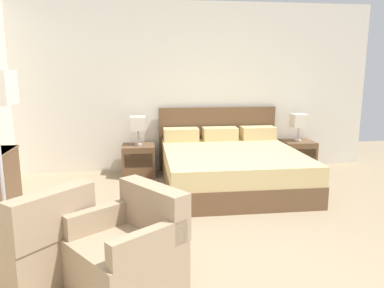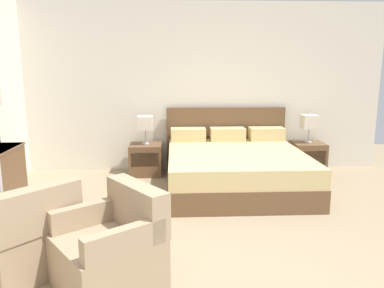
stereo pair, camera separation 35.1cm
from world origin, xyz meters
The scene contains 8 objects.
wall_back centered at (0.00, 3.71, 1.33)m, with size 6.32×0.06×2.66m, color silver.
bed centered at (0.63, 2.67, 0.29)m, with size 1.91×2.05×1.02m.
nightstand_left centered at (-0.65, 3.38, 0.24)m, with size 0.49×0.48×0.48m.
nightstand_right centered at (1.91, 3.38, 0.24)m, with size 0.49×0.48×0.48m.
table_lamp_left centered at (-0.65, 3.38, 0.81)m, with size 0.23×0.23×0.44m.
table_lamp_right centered at (1.91, 3.38, 0.81)m, with size 0.23×0.23×0.44m.
armchair_by_window centered at (-1.41, 0.54, 0.28)m, with size 0.97×0.97×0.76m.
armchair_companion centered at (-0.69, 0.30, 0.28)m, with size 0.96×0.96×0.76m.
Camera 1 is at (-0.56, -2.31, 1.63)m, focal length 35.00 mm.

